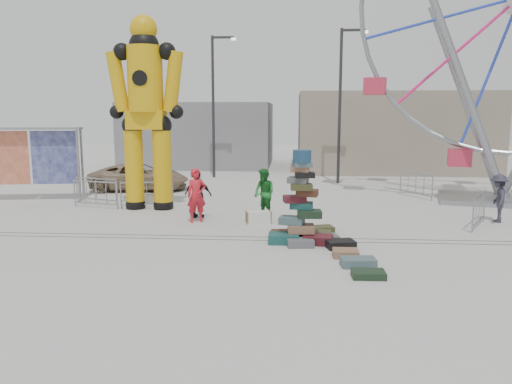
# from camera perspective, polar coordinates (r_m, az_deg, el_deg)

# --- Properties ---
(ground) EXTENTS (90.00, 90.00, 0.00)m
(ground) POSITION_cam_1_polar(r_m,az_deg,el_deg) (14.20, 1.91, -6.20)
(ground) COLOR #9E9E99
(ground) RESTS_ON ground
(track_line_near) EXTENTS (40.00, 0.04, 0.01)m
(track_line_near) POSITION_cam_1_polar(r_m,az_deg,el_deg) (14.78, 2.00, -5.57)
(track_line_near) COLOR #47443F
(track_line_near) RESTS_ON ground
(track_line_far) EXTENTS (40.00, 0.04, 0.01)m
(track_line_far) POSITION_cam_1_polar(r_m,az_deg,el_deg) (15.17, 2.05, -5.19)
(track_line_far) COLOR #47443F
(track_line_far) RESTS_ON ground
(building_right) EXTENTS (12.00, 8.00, 5.00)m
(building_right) POSITION_cam_1_polar(r_m,az_deg,el_deg) (34.33, 15.08, 6.69)
(building_right) COLOR gray
(building_right) RESTS_ON ground
(building_left) EXTENTS (10.00, 8.00, 4.40)m
(building_left) POSITION_cam_1_polar(r_m,az_deg,el_deg) (36.31, -6.29, 6.58)
(building_left) COLOR gray
(building_left) RESTS_ON ground
(lamp_post_right) EXTENTS (1.41, 0.25, 8.00)m
(lamp_post_right) POSITION_cam_1_polar(r_m,az_deg,el_deg) (26.83, 9.78, 10.52)
(lamp_post_right) COLOR #2D2D30
(lamp_post_right) RESTS_ON ground
(lamp_post_left) EXTENTS (1.41, 0.25, 8.00)m
(lamp_post_left) POSITION_cam_1_polar(r_m,az_deg,el_deg) (29.04, -4.74, 10.50)
(lamp_post_left) COLOR #2D2D30
(lamp_post_left) RESTS_ON ground
(suitcase_tower) EXTENTS (1.88, 1.68, 2.69)m
(suitcase_tower) POSITION_cam_1_polar(r_m,az_deg,el_deg) (14.56, 5.14, -2.81)
(suitcase_tower) COLOR #1A504E
(suitcase_tower) RESTS_ON ground
(crash_test_dummy) EXTENTS (2.98, 1.32, 7.56)m
(crash_test_dummy) POSITION_cam_1_polar(r_m,az_deg,el_deg) (19.70, -12.44, 9.57)
(crash_test_dummy) COLOR black
(crash_test_dummy) RESTS_ON ground
(banner_scaffold) EXTENTS (4.38, 1.39, 3.12)m
(banner_scaffold) POSITION_cam_1_polar(r_m,az_deg,el_deg) (23.15, -24.49, 4.81)
(banner_scaffold) COLOR gray
(banner_scaffold) RESTS_ON ground
(steamer_trunk) EXTENTS (0.93, 0.66, 0.39)m
(steamer_trunk) POSITION_cam_1_polar(r_m,az_deg,el_deg) (17.10, 0.28, -2.89)
(steamer_trunk) COLOR silver
(steamer_trunk) RESTS_ON ground
(row_case_0) EXTENTS (0.79, 0.67, 0.21)m
(row_case_0) POSITION_cam_1_polar(r_m,az_deg,el_deg) (15.83, 7.59, -4.27)
(row_case_0) COLOR #3F4020
(row_case_0) RESTS_ON ground
(row_case_1) EXTENTS (0.72, 0.67, 0.17)m
(row_case_1) POSITION_cam_1_polar(r_m,az_deg,el_deg) (14.94, 8.15, -5.18)
(row_case_1) COLOR slate
(row_case_1) RESTS_ON ground
(row_case_2) EXTENTS (0.89, 0.71, 0.23)m
(row_case_2) POSITION_cam_1_polar(r_m,az_deg,el_deg) (14.14, 9.63, -5.91)
(row_case_2) COLOR black
(row_case_2) RESTS_ON ground
(row_case_3) EXTENTS (0.66, 0.54, 0.20)m
(row_case_3) POSITION_cam_1_polar(r_m,az_deg,el_deg) (13.34, 10.20, -6.91)
(row_case_3) COLOR #93664B
(row_case_3) RESTS_ON ground
(row_case_4) EXTENTS (0.88, 0.57, 0.22)m
(row_case_4) POSITION_cam_1_polar(r_m,az_deg,el_deg) (12.60, 11.61, -7.86)
(row_case_4) COLOR #4B656B
(row_case_4) RESTS_ON ground
(row_case_5) EXTENTS (0.76, 0.52, 0.16)m
(row_case_5) POSITION_cam_1_polar(r_m,az_deg,el_deg) (11.84, 12.73, -9.14)
(row_case_5) COLOR #1A301D
(row_case_5) RESTS_ON ground
(barricade_dummy_a) EXTENTS (1.93, 0.71, 1.10)m
(barricade_dummy_a) POSITION_cam_1_polar(r_m,az_deg,el_deg) (21.69, -17.80, 0.17)
(barricade_dummy_a) COLOR gray
(barricade_dummy_a) RESTS_ON ground
(barricade_dummy_b) EXTENTS (1.96, 0.61, 1.10)m
(barricade_dummy_b) POSITION_cam_1_polar(r_m,az_deg,el_deg) (20.69, -17.87, -0.24)
(barricade_dummy_b) COLOR gray
(barricade_dummy_b) RESTS_ON ground
(barricade_dummy_c) EXTENTS (1.99, 0.43, 1.10)m
(barricade_dummy_c) POSITION_cam_1_polar(r_m,az_deg,el_deg) (19.97, -12.36, -0.33)
(barricade_dummy_c) COLOR gray
(barricade_dummy_c) RESTS_ON ground
(barricade_wheel_front) EXTENTS (1.07, 1.79, 1.10)m
(barricade_wheel_front) POSITION_cam_1_polar(r_m,az_deg,el_deg) (17.98, 24.13, -1.95)
(barricade_wheel_front) COLOR gray
(barricade_wheel_front) RESTS_ON ground
(barricade_wheel_back) EXTENTS (1.05, 1.80, 1.10)m
(barricade_wheel_back) POSITION_cam_1_polar(r_m,az_deg,el_deg) (23.26, 17.79, 0.75)
(barricade_wheel_back) COLOR gray
(barricade_wheel_back) RESTS_ON ground
(pedestrian_red) EXTENTS (0.80, 0.69, 1.85)m
(pedestrian_red) POSITION_cam_1_polar(r_m,az_deg,el_deg) (17.23, -6.82, -0.39)
(pedestrian_red) COLOR red
(pedestrian_red) RESTS_ON ground
(pedestrian_green) EXTENTS (1.08, 1.08, 1.77)m
(pedestrian_green) POSITION_cam_1_polar(r_m,az_deg,el_deg) (17.83, 0.94, -0.15)
(pedestrian_green) COLOR #1A6B25
(pedestrian_green) RESTS_ON ground
(pedestrian_black) EXTENTS (1.03, 0.53, 1.68)m
(pedestrian_black) POSITION_cam_1_polar(r_m,az_deg,el_deg) (17.90, -6.63, -0.31)
(pedestrian_black) COLOR black
(pedestrian_black) RESTS_ON ground
(pedestrian_grey) EXTENTS (0.86, 1.20, 1.67)m
(pedestrian_grey) POSITION_cam_1_polar(r_m,az_deg,el_deg) (19.01, 25.95, -0.64)
(pedestrian_grey) COLOR #292835
(pedestrian_grey) RESTS_ON ground
(parked_suv) EXTENTS (4.89, 2.65, 1.30)m
(parked_suv) POSITION_cam_1_polar(r_m,az_deg,el_deg) (24.89, -13.18, 1.70)
(parked_suv) COLOR #8D765B
(parked_suv) RESTS_ON ground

